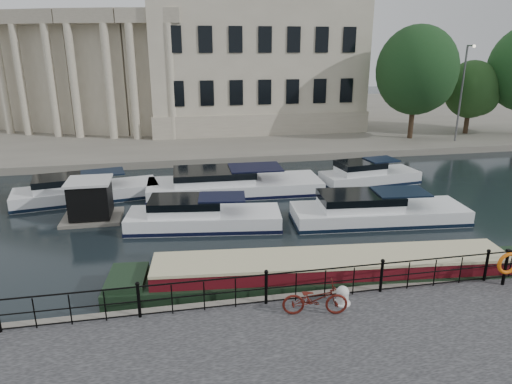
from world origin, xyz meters
TOP-DOWN VIEW (x-y plane):
  - ground_plane at (0.00, 0.00)m, footprint 160.00×160.00m
  - far_bank at (0.00, 39.00)m, footprint 120.00×42.00m
  - railing at (0.00, -2.25)m, footprint 24.14×0.14m
  - civic_building at (-1.00, 34.71)m, footprint 53.55×31.84m
  - lamp_posts at (26.00, 20.70)m, footprint 8.24×1.55m
  - bicycle at (1.36, -3.13)m, footprint 2.13×1.04m
  - mooring_bollard at (2.44, -2.72)m, footprint 0.55×0.55m
  - life_ring_post at (8.44, -2.71)m, footprint 0.83×0.21m
  - narrowboat at (2.86, -0.61)m, footprint 16.56×3.76m
  - harbour_hut at (-6.89, 8.26)m, footprint 2.97×2.48m
  - cabin_cruisers at (1.48, 9.17)m, footprint 24.93×10.03m
  - trees at (24.59, 22.39)m, footprint 17.94×7.36m

SIDE VIEW (x-z plane):
  - ground_plane at x=0.00m, z-range 0.00..0.00m
  - far_bank at x=0.00m, z-range 0.00..0.55m
  - narrowboat at x=2.86m, z-range -0.43..1.16m
  - cabin_cruisers at x=1.48m, z-range -0.63..1.36m
  - mooring_bollard at x=2.44m, z-range 0.53..1.15m
  - harbour_hut at x=-6.89m, z-range -0.14..2.04m
  - bicycle at x=1.36m, z-range 0.55..1.62m
  - railing at x=0.00m, z-range 0.59..1.81m
  - life_ring_post at x=8.44m, z-range 0.72..2.07m
  - lamp_posts at x=26.00m, z-range 0.76..8.83m
  - trees at x=24.59m, z-range 1.08..11.01m
  - civic_building at x=-1.00m, z-range -1.39..15.46m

